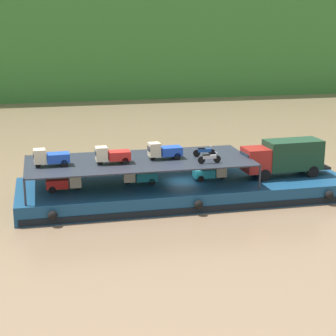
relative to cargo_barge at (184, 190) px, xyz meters
The scene contains 13 objects.
ground_plane 0.75m from the cargo_barge, 90.00° to the left, with size 400.00×400.00×0.00m, color #7F664C.
hillside_far_bank 75.01m from the cargo_barge, 90.00° to the left, with size 140.99×29.24×29.24m.
cargo_barge is the anchor object (origin of this frame).
covered_lorry 9.01m from the cargo_barge, ahead, with size 7.92×2.53×3.10m.
cargo_rack 4.65m from the cargo_barge, behind, with size 18.09×7.44×2.00m.
mini_truck_lower_stern 9.96m from the cargo_barge, behind, with size 2.74×1.20×1.38m.
mini_truck_lower_aft 4.05m from the cargo_barge, behind, with size 2.79×1.29×1.38m.
mini_truck_lower_mid 2.64m from the cargo_barge, ahead, with size 2.77×1.24×1.38m.
mini_truck_upper_stern 11.31m from the cargo_barge, behind, with size 2.78×1.26×1.38m.
mini_truck_upper_mid 6.98m from the cargo_barge, behind, with size 2.75×1.21×1.38m.
mini_truck_upper_fore 3.85m from the cargo_barge, behind, with size 2.78×1.27×1.38m.
motorcycle_upper_port 4.13m from the cargo_barge, 57.34° to the right, with size 1.90×0.55×0.87m.
motorcycle_upper_centre 3.59m from the cargo_barge, ahead, with size 1.90×0.55×0.87m.
Camera 1 is at (-11.30, -43.31, 14.50)m, focal length 59.97 mm.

